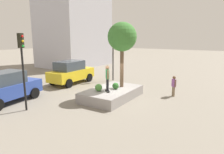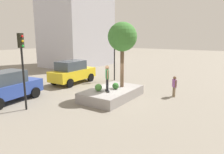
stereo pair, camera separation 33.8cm
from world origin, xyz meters
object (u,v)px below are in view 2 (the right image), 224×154
(sedan_parked, at_px, (7,86))
(plaza_tree, at_px, (122,37))
(planter_ledge, at_px, (112,94))
(traffic_light_corner, at_px, (114,51))
(passerby_with_bag, at_px, (174,85))
(taxi_cab, at_px, (72,72))
(skateboarder, at_px, (107,76))
(traffic_light_median, at_px, (22,59))
(skateboard, at_px, (107,91))

(sedan_parked, bearing_deg, plaza_tree, -46.02)
(planter_ledge, height_order, plaza_tree, plaza_tree)
(traffic_light_corner, bearing_deg, passerby_with_bag, -109.61)
(planter_ledge, bearing_deg, passerby_with_bag, -51.50)
(plaza_tree, height_order, passerby_with_bag, plaza_tree)
(taxi_cab, height_order, traffic_light_corner, traffic_light_corner)
(plaza_tree, relative_size, skateboarder, 2.75)
(planter_ledge, distance_m, sedan_parked, 7.36)
(plaza_tree, height_order, taxi_cab, plaza_tree)
(traffic_light_corner, bearing_deg, traffic_light_median, -179.42)
(sedan_parked, relative_size, traffic_light_corner, 1.09)
(plaza_tree, distance_m, traffic_light_median, 6.95)
(plaza_tree, relative_size, sedan_parked, 1.00)
(taxi_cab, bearing_deg, sedan_parked, -177.41)
(traffic_light_median, height_order, passerby_with_bag, traffic_light_median)
(traffic_light_corner, distance_m, traffic_light_median, 10.34)
(skateboarder, xyz_separation_m, passerby_with_bag, (3.65, -3.61, -0.88))
(sedan_parked, distance_m, traffic_light_corner, 10.53)
(skateboarder, distance_m, traffic_light_median, 5.49)
(planter_ledge, relative_size, plaza_tree, 0.99)
(planter_ledge, distance_m, skateboard, 0.83)
(planter_ledge, height_order, taxi_cab, taxi_cab)
(planter_ledge, distance_m, taxi_cab, 6.33)
(sedan_parked, height_order, passerby_with_bag, sedan_parked)
(passerby_with_bag, bearing_deg, sedan_parked, 129.19)
(traffic_light_median, relative_size, passerby_with_bag, 2.98)
(skateboarder, height_order, taxi_cab, skateboarder)
(skateboard, bearing_deg, traffic_light_corner, 28.62)
(skateboarder, distance_m, taxi_cab, 6.66)
(taxi_cab, height_order, traffic_light_median, traffic_light_median)
(planter_ledge, relative_size, taxi_cab, 1.00)
(skateboarder, xyz_separation_m, sedan_parked, (-3.95, 5.71, -0.69))
(skateboard, distance_m, traffic_light_median, 5.84)
(sedan_parked, bearing_deg, traffic_light_median, -95.93)
(passerby_with_bag, bearing_deg, taxi_cab, 95.24)
(passerby_with_bag, bearing_deg, plaza_tree, 119.23)
(planter_ledge, height_order, passerby_with_bag, passerby_with_bag)
(taxi_cab, bearing_deg, skateboard, -114.72)
(skateboard, height_order, passerby_with_bag, passerby_with_bag)
(planter_ledge, distance_m, traffic_light_median, 6.50)
(sedan_parked, height_order, traffic_light_median, traffic_light_median)
(skateboard, relative_size, taxi_cab, 0.15)
(plaza_tree, relative_size, traffic_light_median, 1.03)
(planter_ledge, bearing_deg, plaza_tree, -13.70)
(traffic_light_median, distance_m, passerby_with_bag, 10.67)
(skateboarder, distance_m, sedan_parked, 6.98)
(sedan_parked, height_order, taxi_cab, taxi_cab)
(planter_ledge, bearing_deg, skateboard, -173.94)
(skateboard, distance_m, taxi_cab, 6.63)
(passerby_with_bag, bearing_deg, traffic_light_median, 138.92)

